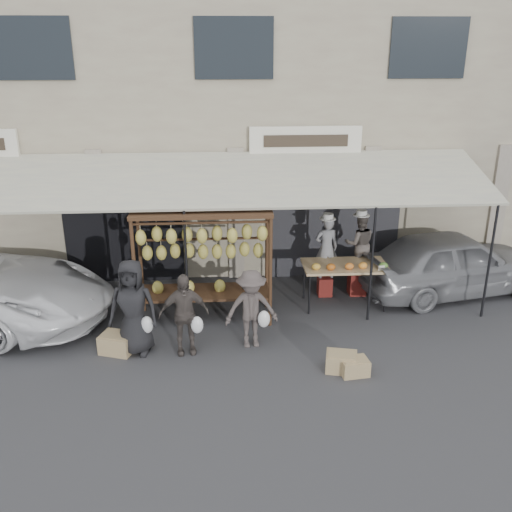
# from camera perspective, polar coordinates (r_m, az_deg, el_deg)

# --- Properties ---
(ground_plane) EXTENTS (90.00, 90.00, 0.00)m
(ground_plane) POSITION_cam_1_polar(r_m,az_deg,el_deg) (10.16, -1.28, -9.75)
(ground_plane) COLOR #2D2D30
(shophouse) EXTENTS (24.00, 6.15, 7.30)m
(shophouse) POSITION_cam_1_polar(r_m,az_deg,el_deg) (15.31, -2.47, 15.15)
(shophouse) COLOR tan
(shophouse) RESTS_ON ground_plane
(awning) EXTENTS (10.00, 2.35, 2.92)m
(awning) POSITION_cam_1_polar(r_m,az_deg,el_deg) (11.32, -1.84, 7.59)
(awning) COLOR beige
(awning) RESTS_ON ground_plane
(banana_rack) EXTENTS (2.60, 0.90, 2.24)m
(banana_rack) POSITION_cam_1_polar(r_m,az_deg,el_deg) (10.75, -5.35, 1.18)
(banana_rack) COLOR #4B2F1A
(banana_rack) RESTS_ON ground_plane
(produce_table) EXTENTS (1.70, 0.90, 1.04)m
(produce_table) POSITION_cam_1_polar(r_m,az_deg,el_deg) (11.65, 8.94, -1.09)
(produce_table) COLOR tan
(produce_table) RESTS_ON ground_plane
(vendor_left) EXTENTS (0.50, 0.34, 1.33)m
(vendor_left) POSITION_cam_1_polar(r_m,az_deg,el_deg) (12.03, 7.06, 0.83)
(vendor_left) COLOR gray
(vendor_left) RESTS_ON stool_left
(vendor_right) EXTENTS (0.65, 0.51, 1.31)m
(vendor_right) POSITION_cam_1_polar(r_m,az_deg,el_deg) (12.17, 10.32, 1.23)
(vendor_right) COLOR #59504B
(vendor_right) RESTS_ON stool_right
(customer_left) EXTENTS (0.90, 0.64, 1.73)m
(customer_left) POSITION_cam_1_polar(r_m,az_deg,el_deg) (10.04, -12.20, -5.05)
(customer_left) COLOR black
(customer_left) RESTS_ON ground_plane
(customer_mid) EXTENTS (0.91, 0.48, 1.48)m
(customer_mid) POSITION_cam_1_polar(r_m,az_deg,el_deg) (9.95, -7.23, -5.78)
(customer_mid) COLOR #49413D
(customer_mid) RESTS_ON ground_plane
(customer_right) EXTENTS (1.00, 0.65, 1.46)m
(customer_right) POSITION_cam_1_polar(r_m,az_deg,el_deg) (10.07, -0.48, -5.33)
(customer_right) COLOR #49413E
(customer_right) RESTS_ON ground_plane
(stool_left) EXTENTS (0.34, 0.34, 0.41)m
(stool_left) POSITION_cam_1_polar(r_m,az_deg,el_deg) (12.35, 6.88, -2.98)
(stool_left) COLOR maroon
(stool_left) RESTS_ON ground_plane
(stool_right) EXTENTS (0.45, 0.45, 0.50)m
(stool_right) POSITION_cam_1_polar(r_m,az_deg,el_deg) (12.50, 10.05, -2.67)
(stool_right) COLOR maroon
(stool_right) RESTS_ON ground_plane
(crate_near_a) EXTENTS (0.58, 0.49, 0.30)m
(crate_near_a) POSITION_cam_1_polar(r_m,az_deg,el_deg) (9.74, 8.53, -10.43)
(crate_near_a) COLOR tan
(crate_near_a) RESTS_ON ground_plane
(crate_near_b) EXTENTS (0.49, 0.40, 0.27)m
(crate_near_b) POSITION_cam_1_polar(r_m,az_deg,el_deg) (9.68, 9.80, -10.85)
(crate_near_b) COLOR tan
(crate_near_b) RESTS_ON ground_plane
(crate_far) EXTENTS (0.67, 0.58, 0.34)m
(crate_far) POSITION_cam_1_polar(r_m,az_deg,el_deg) (10.43, -13.70, -8.47)
(crate_far) COLOR tan
(crate_far) RESTS_ON ground_plane
(sedan) EXTENTS (4.35, 2.48, 1.39)m
(sedan) POSITION_cam_1_polar(r_m,az_deg,el_deg) (12.91, 19.11, -0.60)
(sedan) COLOR gray
(sedan) RESTS_ON ground_plane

